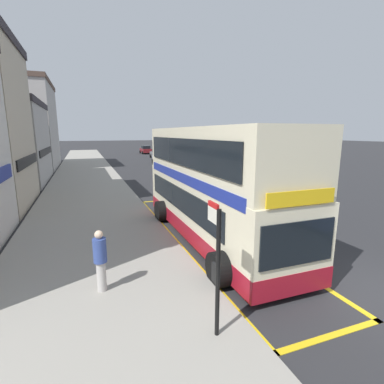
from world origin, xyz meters
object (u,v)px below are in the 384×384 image
(parked_car_maroon_across, at_px, (146,150))
(pedestrian_waiting_near_sign, at_px, (100,258))
(parked_car_grey_kerbside, at_px, (158,153))
(double_decker_bus, at_px, (211,188))
(bus_stop_sign, at_px, (216,260))
(parked_car_silver_far, at_px, (162,158))

(parked_car_maroon_across, bearing_deg, pedestrian_waiting_near_sign, -100.98)
(parked_car_maroon_across, bearing_deg, parked_car_grey_kerbside, -89.60)
(double_decker_bus, xyz_separation_m, bus_stop_sign, (-2.35, -5.46, -0.32))
(parked_car_maroon_across, bearing_deg, parked_car_silver_far, -93.57)
(parked_car_grey_kerbside, bearing_deg, pedestrian_waiting_near_sign, -108.59)
(double_decker_bus, height_order, parked_car_silver_far, double_decker_bus)
(double_decker_bus, height_order, parked_car_maroon_across, double_decker_bus)
(parked_car_silver_far, distance_m, pedestrian_waiting_near_sign, 32.96)
(bus_stop_sign, distance_m, parked_car_silver_far, 34.85)
(bus_stop_sign, xyz_separation_m, parked_car_maroon_across, (9.69, 54.05, -0.94))
(parked_car_grey_kerbside, bearing_deg, parked_car_maroon_across, 85.80)
(double_decker_bus, relative_size, parked_car_grey_kerbside, 2.41)
(parked_car_grey_kerbside, height_order, pedestrian_waiting_near_sign, pedestrian_waiting_near_sign)
(parked_car_silver_far, bearing_deg, double_decker_bus, -100.29)
(parked_car_silver_far, bearing_deg, parked_car_grey_kerbside, 80.09)
(parked_car_grey_kerbside, bearing_deg, double_decker_bus, -103.37)
(bus_stop_sign, xyz_separation_m, parked_car_silver_far, (7.77, 33.96, -0.94))
(parked_car_silver_far, xyz_separation_m, pedestrian_waiting_near_sign, (-9.86, -31.45, 0.23))
(double_decker_bus, distance_m, parked_car_grey_kerbside, 38.08)
(bus_stop_sign, height_order, parked_car_maroon_across, bus_stop_sign)
(double_decker_bus, distance_m, pedestrian_waiting_near_sign, 5.43)
(parked_car_maroon_across, height_order, pedestrian_waiting_near_sign, pedestrian_waiting_near_sign)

